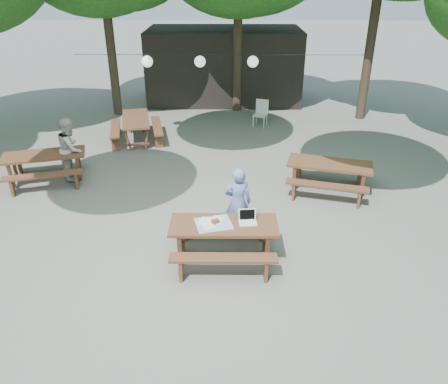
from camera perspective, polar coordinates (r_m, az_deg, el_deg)
ground at (r=9.05m, az=-3.66°, el=-6.02°), size 80.00×80.00×0.00m
pavilion at (r=18.38m, az=0.02°, el=16.25°), size 6.00×3.00×2.80m
main_picnic_table at (r=8.27m, az=-0.04°, el=-6.32°), size 2.00×1.58×0.75m
picnic_table_nw at (r=12.12m, az=-22.22°, el=3.05°), size 2.25×2.03×0.75m
picnic_table_ne at (r=11.01m, az=13.47°, el=1.99°), size 2.24×2.02×0.75m
picnic_table_far_w at (r=14.21m, az=-11.37°, el=8.07°), size 1.94×2.18×0.75m
woman at (r=8.78m, az=1.82°, el=-1.37°), size 0.56×0.38×1.51m
second_person at (r=11.93m, az=-19.37°, el=5.40°), size 0.71×0.86×1.62m
plastic_chair at (r=15.39m, az=4.76°, el=9.51°), size 0.56×0.56×0.90m
laptop at (r=8.11m, az=3.09°, el=-3.55°), size 0.35×0.29×0.24m
tabletop_clutter at (r=8.08m, az=-1.37°, el=-4.08°), size 0.77×0.70×0.08m
paper_lanterns at (r=13.79m, az=-3.10°, el=16.67°), size 9.00×0.34×0.38m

